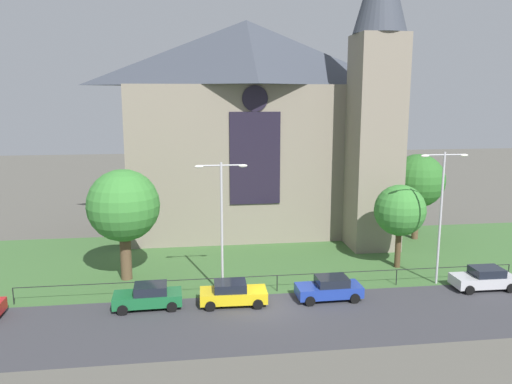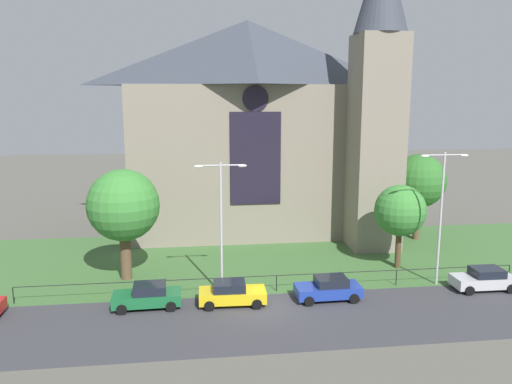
% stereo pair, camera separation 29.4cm
% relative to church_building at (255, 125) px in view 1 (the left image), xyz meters
% --- Properties ---
extents(ground, '(160.00, 160.00, 0.00)m').
position_rel_church_building_xyz_m(ground, '(-1.92, -9.10, -10.27)').
color(ground, '#56544C').
extents(road_asphalt, '(120.00, 8.00, 0.01)m').
position_rel_church_building_xyz_m(road_asphalt, '(-1.92, -21.10, -10.27)').
color(road_asphalt, '#38383D').
rests_on(road_asphalt, ground).
extents(grass_verge, '(120.00, 20.00, 0.01)m').
position_rel_church_building_xyz_m(grass_verge, '(-1.92, -11.10, -10.27)').
color(grass_verge, '#3D6633').
rests_on(grass_verge, ground).
extents(church_building, '(23.20, 16.20, 26.00)m').
position_rel_church_building_xyz_m(church_building, '(0.00, 0.00, 0.00)').
color(church_building, gray).
rests_on(church_building, ground).
extents(iron_railing, '(33.93, 0.07, 1.13)m').
position_rel_church_building_xyz_m(iron_railing, '(-0.77, -16.60, -9.29)').
color(iron_railing, black).
rests_on(iron_railing, ground).
extents(tree_right_far, '(4.85, 4.85, 7.88)m').
position_rel_church_building_xyz_m(tree_right_far, '(14.15, -5.56, -4.86)').
color(tree_right_far, brown).
rests_on(tree_right_far, ground).
extents(tree_left_near, '(5.11, 5.11, 7.99)m').
position_rel_church_building_xyz_m(tree_left_near, '(-11.12, -12.82, -4.89)').
color(tree_left_near, brown).
rests_on(tree_left_near, ground).
extents(tree_right_near, '(3.89, 3.89, 6.45)m').
position_rel_church_building_xyz_m(tree_right_near, '(9.29, -12.99, -5.80)').
color(tree_right_near, '#4C3823').
rests_on(tree_right_near, ground).
extents(streetlamp_near, '(3.37, 0.26, 8.87)m').
position_rel_church_building_xyz_m(streetlamp_near, '(-4.47, -16.70, -4.69)').
color(streetlamp_near, '#B2B2B7').
rests_on(streetlamp_near, ground).
extents(streetlamp_far, '(3.37, 0.26, 9.31)m').
position_rel_church_building_xyz_m(streetlamp_far, '(10.61, -16.70, -4.45)').
color(streetlamp_far, '#B2B2B7').
rests_on(streetlamp_far, ground).
extents(parked_car_green, '(4.25, 2.13, 1.51)m').
position_rel_church_building_xyz_m(parked_car_green, '(-9.20, -18.25, -9.53)').
color(parked_car_green, '#196033').
rests_on(parked_car_green, ground).
extents(parked_car_yellow, '(4.26, 2.14, 1.51)m').
position_rel_church_building_xyz_m(parked_car_yellow, '(-3.96, -18.47, -9.53)').
color(parked_car_yellow, gold).
rests_on(parked_car_yellow, ground).
extents(parked_car_blue, '(4.23, 2.09, 1.51)m').
position_rel_church_building_xyz_m(parked_car_blue, '(2.34, -18.45, -9.53)').
color(parked_car_blue, '#1E3899').
rests_on(parked_car_blue, ground).
extents(parked_car_silver, '(4.23, 2.08, 1.51)m').
position_rel_church_building_xyz_m(parked_car_silver, '(13.33, -18.12, -9.53)').
color(parked_car_silver, '#B7B7BC').
rests_on(parked_car_silver, ground).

